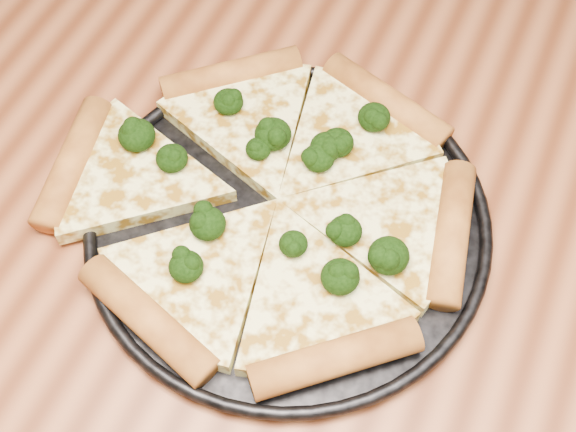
% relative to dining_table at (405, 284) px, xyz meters
% --- Properties ---
extents(dining_table, '(1.20, 0.90, 0.75)m').
position_rel_dining_table_xyz_m(dining_table, '(0.00, 0.00, 0.00)').
color(dining_table, '#97522E').
rests_on(dining_table, ground).
extents(pizza_pan, '(0.33, 0.33, 0.02)m').
position_rel_dining_table_xyz_m(pizza_pan, '(-0.10, -0.04, 0.10)').
color(pizza_pan, black).
rests_on(pizza_pan, dining_table).
extents(pizza, '(0.36, 0.33, 0.03)m').
position_rel_dining_table_xyz_m(pizza, '(-0.12, -0.03, 0.11)').
color(pizza, '#FFFA9C').
rests_on(pizza, pizza_pan).
extents(broccoli_florets, '(0.26, 0.22, 0.02)m').
position_rel_dining_table_xyz_m(broccoli_florets, '(-0.12, -0.02, 0.12)').
color(broccoli_florets, black).
rests_on(broccoli_florets, pizza).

